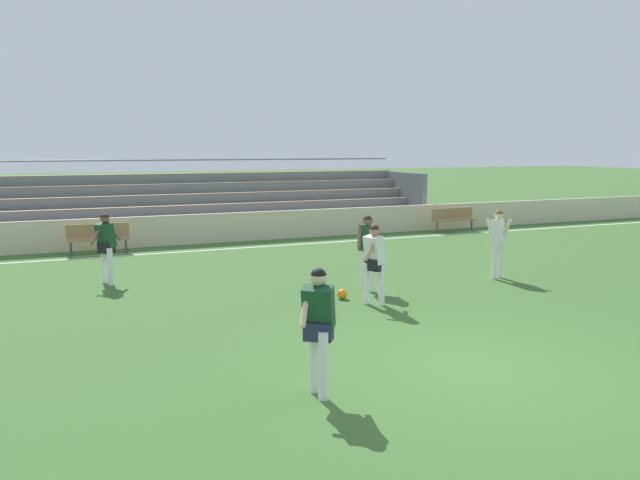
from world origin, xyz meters
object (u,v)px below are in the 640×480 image
player_dark_deep_cover (106,242)px  soccer_ball (342,294)px  bleacher_stand (140,204)px  player_white_pressing_high (374,258)px  player_dark_wide_right (319,321)px  bench_near_bin (98,236)px  bench_far_left (454,217)px  player_dark_dropping_back (367,246)px  player_white_wide_left (498,238)px

player_dark_deep_cover → soccer_ball: player_dark_deep_cover is taller
bleacher_stand → player_white_pressing_high: (3.19, -11.78, -0.20)m
player_dark_deep_cover → player_dark_wide_right: bearing=-75.6°
player_dark_wide_right → bleacher_stand: bearing=91.4°
soccer_ball → bench_near_bin: bearing=119.1°
bleacher_stand → player_white_pressing_high: bleacher_stand is taller
bench_far_left → player_dark_wide_right: player_dark_wide_right is taller
player_dark_dropping_back → soccer_ball: (-0.86, -0.55, -0.89)m
bench_far_left → player_dark_wide_right: (-10.75, -12.39, 0.45)m
bench_far_left → bench_near_bin: size_ratio=1.00×
bench_far_left → soccer_ball: (-8.35, -7.92, -0.44)m
player_dark_dropping_back → player_dark_deep_cover: 6.04m
player_dark_dropping_back → player_white_wide_left: (3.49, -0.11, -0.00)m
bleacher_stand → bench_far_left: 11.61m
bench_far_left → soccer_ball: 11.51m
player_white_wide_left → bench_far_left: bearing=61.9°
bench_far_left → player_dark_deep_cover: player_dark_deep_cover is taller
bleacher_stand → bench_near_bin: size_ratio=12.12×
bleacher_stand → player_white_pressing_high: 12.21m
player_dark_deep_cover → soccer_ball: (4.44, -3.45, -0.88)m
player_dark_dropping_back → player_dark_deep_cover: (-5.30, 2.90, -0.02)m
player_dark_dropping_back → soccer_ball: player_dark_dropping_back is taller
player_dark_dropping_back → player_white_wide_left: bearing=-1.8°
player_white_pressing_high → player_white_wide_left: (3.94, 1.08, 0.03)m
player_white_wide_left → player_dark_deep_cover: bearing=161.1°
player_white_wide_left → player_dark_wide_right: 8.35m
bench_far_left → player_white_wide_left: player_white_wide_left is taller
player_white_wide_left → player_white_pressing_high: bearing=-164.7°
player_white_pressing_high → player_white_wide_left: bearing=15.3°
player_white_pressing_high → player_dark_wide_right: 4.76m
bleacher_stand → player_dark_dropping_back: 11.21m
player_dark_dropping_back → bleacher_stand: bearing=109.0°
player_dark_wide_right → soccer_ball: size_ratio=7.57×
bleacher_stand → soccer_ball: (2.79, -11.15, -1.06)m
bench_far_left → player_dark_deep_cover: bearing=-160.7°
soccer_ball → bench_far_left: bearing=43.5°
bench_near_bin → player_dark_dropping_back: bearing=-54.5°
bench_far_left → soccer_ball: bearing=-136.5°
bleacher_stand → player_white_pressing_high: bearing=-74.8°
player_dark_wide_right → player_dark_deep_cover: player_dark_wide_right is taller
player_white_wide_left → player_dark_dropping_back: bearing=178.2°
player_white_pressing_high → soccer_ball: size_ratio=7.42×
player_dark_wide_right → soccer_ball: 5.15m
player_dark_deep_cover → player_white_wide_left: bearing=-18.9°
bench_far_left → soccer_ball: size_ratio=8.18×
bench_far_left → bleacher_stand: bearing=163.8°
bench_near_bin → player_dark_deep_cover: 4.49m
bench_near_bin → player_dark_deep_cover: size_ratio=1.08×
player_dark_wide_right → bench_far_left: bearing=49.0°
player_white_wide_left → bench_near_bin: bearing=139.5°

